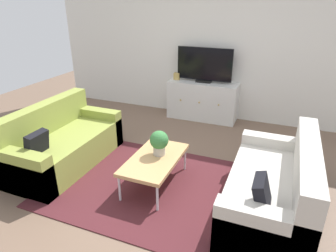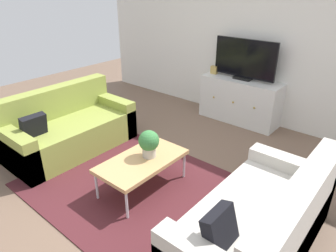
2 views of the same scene
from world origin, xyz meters
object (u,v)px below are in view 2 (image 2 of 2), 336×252
object	(u,v)px
couch_right_side	(263,227)
potted_plant	(149,143)
couch_left_side	(67,130)
coffee_table	(142,162)
mantel_clock	(214,70)
tv_console	(240,100)
flat_screen_tv	(245,60)

from	to	relation	value
couch_right_side	potted_plant	size ratio (longest dim) A/B	5.41
couch_left_side	couch_right_side	size ratio (longest dim) A/B	1.00
couch_left_side	coffee_table	size ratio (longest dim) A/B	1.68
couch_right_side	mantel_clock	xyz separation A→B (m)	(-2.02, 2.37, 0.50)
tv_console	couch_right_side	bearing A→B (deg)	-57.75
coffee_table	mantel_clock	size ratio (longest dim) A/B	7.69
coffee_table	tv_console	size ratio (longest dim) A/B	0.77
couch_right_side	flat_screen_tv	bearing A→B (deg)	122.03
coffee_table	mantel_clock	xyz separation A→B (m)	(-0.60, 2.37, 0.43)
tv_console	mantel_clock	world-z (taller)	mantel_clock
coffee_table	couch_left_side	bearing A→B (deg)	-179.82
couch_left_side	coffee_table	bearing A→B (deg)	0.18
potted_plant	mantel_clock	distance (m)	2.36
couch_right_side	flat_screen_tv	xyz separation A→B (m)	(-1.50, 2.39, 0.75)
couch_right_side	tv_console	distance (m)	2.81
coffee_table	potted_plant	bearing A→B (deg)	80.04
couch_left_side	flat_screen_tv	xyz separation A→B (m)	(1.37, 2.39, 0.75)
couch_right_side	mantel_clock	bearing A→B (deg)	130.46
couch_right_side	flat_screen_tv	distance (m)	2.92
tv_console	mantel_clock	bearing A→B (deg)	179.99
couch_left_side	tv_console	size ratio (longest dim) A/B	1.30
potted_plant	tv_console	xyz separation A→B (m)	(-0.09, 2.27, -0.19)
couch_right_side	potted_plant	xyz separation A→B (m)	(-1.40, 0.11, 0.27)
mantel_clock	coffee_table	bearing A→B (deg)	-75.75
potted_plant	flat_screen_tv	bearing A→B (deg)	92.33
couch_right_side	potted_plant	bearing A→B (deg)	175.70
potted_plant	mantel_clock	world-z (taller)	mantel_clock
couch_right_side	couch_left_side	bearing A→B (deg)	180.00
tv_console	flat_screen_tv	world-z (taller)	flat_screen_tv
couch_right_side	tv_console	xyz separation A→B (m)	(-1.50, 2.37, 0.07)
couch_right_side	tv_console	size ratio (longest dim) A/B	1.30
couch_left_side	potted_plant	distance (m)	1.49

